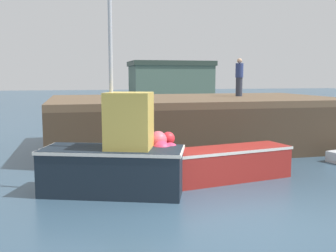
{
  "coord_description": "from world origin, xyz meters",
  "views": [
    {
      "loc": [
        -3.24,
        -7.26,
        2.93
      ],
      "look_at": [
        -0.19,
        5.66,
        1.24
      ],
      "focal_mm": 41.63,
      "sensor_mm": 36.0,
      "label": 1
    }
  ],
  "objects": [
    {
      "name": "fishing_boat_near_left",
      "position": [
        -2.32,
        2.36,
        0.88
      ],
      "size": [
        3.81,
        2.49,
        4.96
      ],
      "color": "#19232D",
      "rests_on": "ground"
    },
    {
      "name": "warehouse",
      "position": [
        6.51,
        33.0,
        2.28
      ],
      "size": [
        8.48,
        5.54,
        4.51
      ],
      "color": "#4C6656",
      "rests_on": "ground"
    },
    {
      "name": "dockworker",
      "position": [
        3.75,
        8.76,
        2.9
      ],
      "size": [
        0.34,
        0.34,
        1.66
      ],
      "color": "#2D3342",
      "rests_on": "pier"
    },
    {
      "name": "pier",
      "position": [
        1.54,
        7.74,
        1.69
      ],
      "size": [
        11.67,
        6.51,
        2.07
      ],
      "color": "brown",
      "rests_on": "ground"
    },
    {
      "name": "ground",
      "position": [
        0.0,
        0.0,
        -0.05
      ],
      "size": [
        120.0,
        160.0,
        0.1
      ],
      "color": "#334C60"
    },
    {
      "name": "fishing_boat_near_right",
      "position": [
        0.56,
        2.89,
        0.56
      ],
      "size": [
        4.35,
        1.85,
        1.5
      ],
      "color": "maroon",
      "rests_on": "ground"
    }
  ]
}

